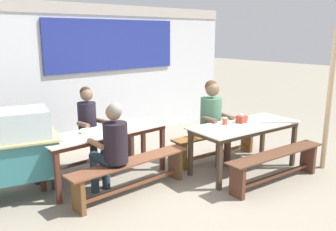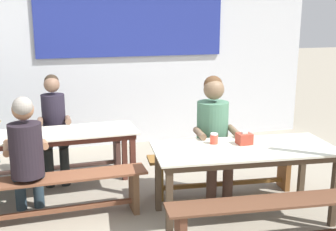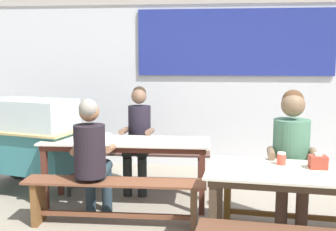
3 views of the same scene
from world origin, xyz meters
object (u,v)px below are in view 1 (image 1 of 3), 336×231
bench_near_back (217,141)px  person_left_back_turned (112,144)px  condiment_jar (225,121)px  person_center_facing (90,124)px  food_cart (4,148)px  soup_bowl (86,131)px  dining_table_near (245,129)px  tissue_box (242,119)px  bench_far_front (132,172)px  bench_far_back (86,149)px  wooden_support_post (330,99)px  dining_table_far (106,136)px  person_right_near_table (213,116)px  bench_near_front (276,163)px

bench_near_back → person_left_back_turned: person_left_back_turned is taller
person_left_back_turned → condiment_jar: person_left_back_turned is taller
person_left_back_turned → person_center_facing: bearing=75.3°
food_cart → soup_bowl: food_cart is taller
dining_table_near → person_center_facing: bearing=137.4°
bench_near_back → tissue_box: bearing=-92.1°
bench_far_front → tissue_box: tissue_box is taller
person_left_back_turned → bench_far_back: bearing=78.9°
condiment_jar → person_left_back_turned: bearing=169.4°
bench_near_back → dining_table_near: bearing=-95.9°
condiment_jar → wooden_support_post: size_ratio=0.05×
bench_near_back → dining_table_far: bearing=166.2°
food_cart → wooden_support_post: size_ratio=0.78×
person_right_near_table → tissue_box: size_ratio=9.64×
bench_near_front → wooden_support_post: bearing=-7.8°
bench_near_back → bench_near_front: (-0.13, -1.23, -0.02)m
food_cart → person_center_facing: size_ratio=1.34×
person_left_back_turned → tissue_box: size_ratio=9.02×
bench_far_back → bench_far_front: (0.02, -1.23, -0.01)m
person_center_facing → dining_table_near: bearing=-42.6°
bench_near_front → person_right_near_table: (-0.02, 1.19, 0.48)m
bench_far_back → dining_table_far: bearing=-89.2°
bench_near_back → tissue_box: 0.70m
dining_table_near → food_cart: 3.38m
bench_far_back → bench_near_back: bearing=-29.8°
dining_table_near → person_left_back_turned: size_ratio=1.44×
dining_table_near → bench_near_back: 0.71m
wooden_support_post → food_cart: bearing=152.4°
bench_near_front → wooden_support_post: 1.39m
dining_table_far → person_left_back_turned: bearing=-113.6°
soup_bowl → bench_far_front: bearing=-68.6°
condiment_jar → wooden_support_post: wooden_support_post is taller
bench_far_front → condiment_jar: bearing=-9.4°
bench_far_back → wooden_support_post: size_ratio=0.85×
dining_table_far → person_right_near_table: 1.79m
bench_far_back → person_center_facing: person_center_facing is taller
bench_far_front → food_cart: size_ratio=1.04×
dining_table_near → bench_far_back: (-1.81, 1.69, -0.35)m
bench_far_back → food_cart: food_cart is taller
tissue_box → bench_near_front: bearing=-98.6°
dining_table_far → soup_bowl: bearing=164.3°
food_cart → bench_far_front: bearing=-36.1°
bench_far_front → bench_near_back: size_ratio=1.04×
bench_far_front → person_right_near_table: (1.71, 0.12, 0.48)m
person_left_back_turned → bench_near_back: bearing=2.2°
food_cart → person_right_near_table: size_ratio=1.28×
person_right_near_table → tissue_box: person_right_near_table is taller
bench_near_front → tissue_box: size_ratio=12.68×
bench_far_front → wooden_support_post: size_ratio=0.81×
condiment_jar → wooden_support_post: 1.65m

